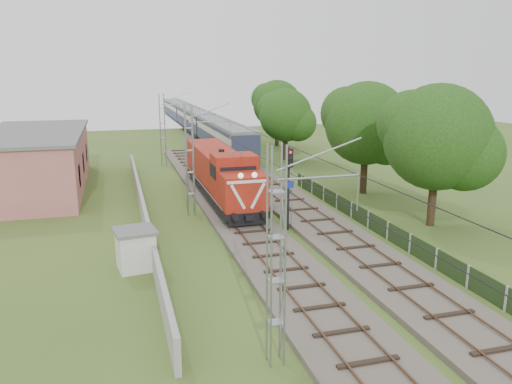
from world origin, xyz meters
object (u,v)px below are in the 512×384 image
object	(u,v)px
signal_post	(289,174)
relay_hut	(136,249)
coach_rake	(194,119)
locomotive	(221,173)

from	to	relation	value
signal_post	relay_hut	size ratio (longest dim) A/B	2.30
signal_post	relay_hut	bearing A→B (deg)	-157.93
coach_rake	relay_hut	distance (m)	59.54
locomotive	signal_post	xyz separation A→B (m)	(2.67, -9.02, 1.52)
locomotive	relay_hut	distance (m)	15.10
locomotive	coach_rake	xyz separation A→B (m)	(5.00, 45.11, 0.27)
coach_rake	relay_hut	world-z (taller)	coach_rake
relay_hut	signal_post	bearing A→B (deg)	22.07
signal_post	relay_hut	distance (m)	11.20
signal_post	relay_hut	xyz separation A→B (m)	(-10.07, -4.08, -2.70)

